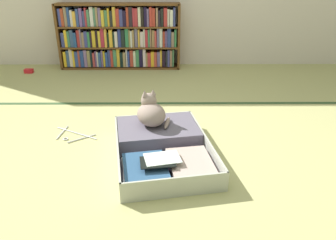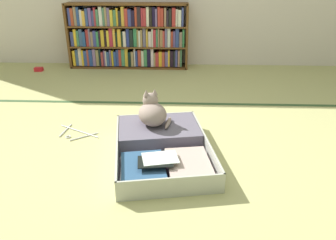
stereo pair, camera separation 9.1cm
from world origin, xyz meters
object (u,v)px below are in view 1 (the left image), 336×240
Objects in this scene: bookshelf at (119,37)px; small_red_pouch at (29,71)px; black_cat at (151,112)px; open_suitcase at (161,145)px; clothes_hanger at (73,135)px.

bookshelf reaches higher than small_red_pouch.
open_suitcase is at bearing -68.33° from black_cat.
small_red_pouch is (-1.63, 1.81, -0.19)m from black_cat.
black_cat is at bearing 111.67° from open_suitcase.
bookshelf is 2.36m from open_suitcase.
small_red_pouch is at bearing -166.79° from bookshelf.
black_cat reaches higher than clothes_hanger.
bookshelf is 1.58× the size of open_suitcase.
black_cat is at bearing -47.87° from small_red_pouch.
bookshelf is 4.34× the size of clothes_hanger.
small_red_pouch is (-1.71, 2.00, -0.03)m from open_suitcase.
black_cat is (-0.08, 0.19, 0.16)m from open_suitcase.
clothes_hanger is at bearing 159.76° from open_suitcase.
bookshelf is 5.07× the size of black_cat.
clothes_hanger is 2.02m from small_red_pouch.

